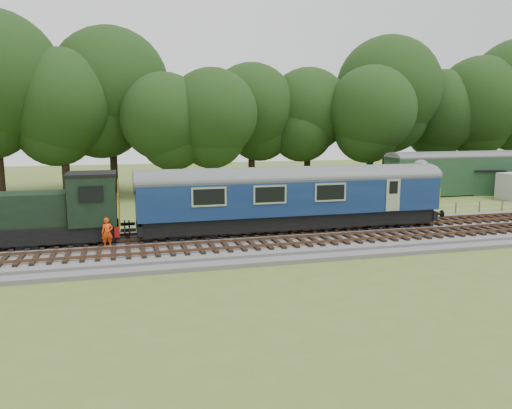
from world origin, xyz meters
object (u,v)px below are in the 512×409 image
object	(u,v)px
dmu_railcar	(293,193)
shunter_loco	(39,214)
parked_coach	(464,171)
worker	(107,233)

from	to	relation	value
dmu_railcar	shunter_loco	distance (m)	13.94
shunter_loco	parked_coach	distance (m)	37.82
parked_coach	worker	bearing A→B (deg)	-157.24
worker	parked_coach	distance (m)	35.26
parked_coach	dmu_railcar	bearing A→B (deg)	-150.75
worker	parked_coach	xyz separation A→B (m)	(32.15, 14.43, 1.13)
dmu_railcar	parked_coach	bearing A→B (deg)	30.66
dmu_railcar	shunter_loco	bearing A→B (deg)	180.00
dmu_railcar	worker	size ratio (longest dim) A/B	11.57
shunter_loco	worker	bearing A→B (deg)	-24.97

